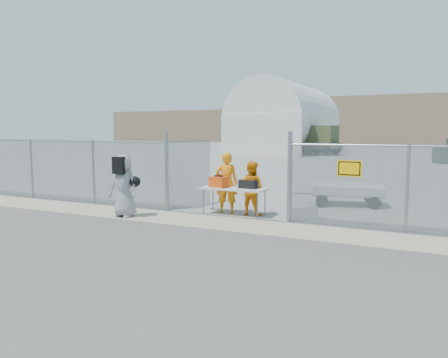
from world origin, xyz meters
The scene contains 14 objects.
ground centered at (0.00, 0.00, 0.00)m, with size 160.00×160.00×0.00m, color #444242.
tarmac_inside centered at (0.00, 42.00, 0.01)m, with size 160.00×80.00×0.01m, color gray.
dirt_strip centered at (0.00, 1.00, 0.01)m, with size 44.00×1.60×0.01m, color tan.
distant_hills centered at (5.00, 78.00, 4.50)m, with size 140.00×6.00×9.00m, color #7F684F, non-canonical shape.
chain_link_fence centered at (0.00, 2.00, 1.10)m, with size 40.00×0.20×2.20m, color gray, non-canonical shape.
quonset_hangar centered at (-10.00, 40.00, 4.00)m, with size 9.00×18.00×8.00m, color silver, non-canonical shape.
folding_table centered at (0.22, 2.24, 0.41)m, with size 1.95×0.81×0.83m, color silver, non-canonical shape.
orange_bag centered at (-0.24, 2.12, 0.99)m, with size 0.51×0.34×0.32m, color #F04C10.
black_duffel centered at (0.65, 2.28, 0.95)m, with size 0.51×0.30×0.25m, color black.
security_worker_left centered at (-0.13, 2.45, 0.94)m, with size 0.68×0.45×1.87m, color orange.
security_worker_right centered at (0.68, 2.45, 0.81)m, with size 0.79×0.61×1.62m, color orange.
visitor centered at (-2.55, 0.57, 0.92)m, with size 0.90×0.59×1.84m, color gray.
utility_trailer centered at (2.96, 5.45, 0.37)m, with size 3.03×1.56×0.73m, color silver, non-canonical shape.
military_truck centered at (-6.22, 35.86, 1.52)m, with size 6.36×2.35×3.03m, color #46502E, non-canonical shape.
Camera 1 is at (5.55, -9.52, 2.52)m, focal length 35.00 mm.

